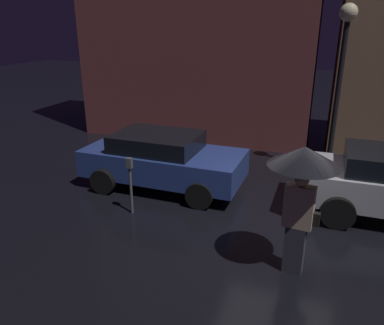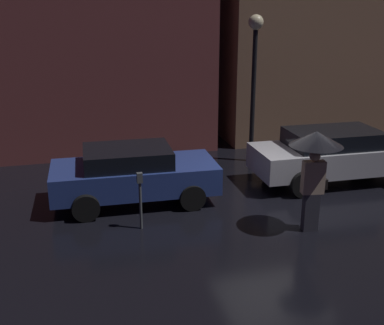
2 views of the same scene
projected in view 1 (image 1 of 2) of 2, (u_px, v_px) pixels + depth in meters
name	position (u px, v px, depth m)	size (l,w,h in m)	color
ground_plane	(282.00, 232.00, 7.45)	(60.00, 60.00, 0.00)	black
parked_car_blue	(162.00, 159.00, 9.34)	(4.02, 1.95, 1.38)	navy
pedestrian_with_umbrella	(302.00, 176.00, 5.70)	(1.10, 1.10, 2.19)	#383842
parking_meter	(130.00, 180.00, 7.95)	(0.12, 0.10, 1.28)	#4C5154
street_lamp_near	(342.00, 58.00, 9.40)	(0.44, 0.44, 4.38)	black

